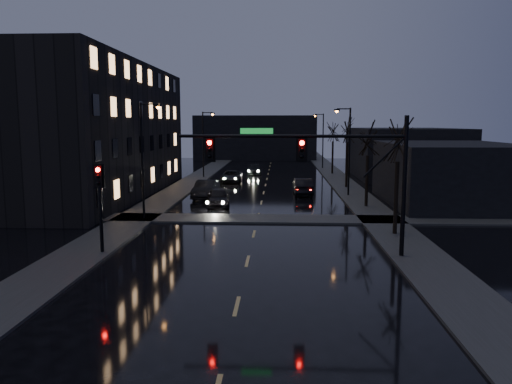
# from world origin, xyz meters

# --- Properties ---
(ground) EXTENTS (160.00, 160.00, 0.00)m
(ground) POSITION_xyz_m (0.00, 0.00, 0.00)
(ground) COLOR black
(ground) RESTS_ON ground
(sidewalk_left) EXTENTS (3.00, 140.00, 0.12)m
(sidewalk_left) POSITION_xyz_m (-8.50, 35.00, 0.06)
(sidewalk_left) COLOR #2D2D2B
(sidewalk_left) RESTS_ON ground
(sidewalk_right) EXTENTS (3.00, 140.00, 0.12)m
(sidewalk_right) POSITION_xyz_m (8.50, 35.00, 0.06)
(sidewalk_right) COLOR #2D2D2B
(sidewalk_right) RESTS_ON ground
(sidewalk_cross) EXTENTS (40.00, 3.00, 0.12)m
(sidewalk_cross) POSITION_xyz_m (0.00, 18.50, 0.06)
(sidewalk_cross) COLOR #2D2D2B
(sidewalk_cross) RESTS_ON ground
(apartment_block) EXTENTS (12.00, 30.00, 12.00)m
(apartment_block) POSITION_xyz_m (-16.50, 30.00, 6.00)
(apartment_block) COLOR black
(apartment_block) RESTS_ON ground
(commercial_right_near) EXTENTS (10.00, 14.00, 5.00)m
(commercial_right_near) POSITION_xyz_m (15.50, 26.00, 2.50)
(commercial_right_near) COLOR black
(commercial_right_near) RESTS_ON ground
(commercial_right_far) EXTENTS (12.00, 18.00, 6.00)m
(commercial_right_far) POSITION_xyz_m (17.00, 48.00, 3.00)
(commercial_right_far) COLOR black
(commercial_right_far) RESTS_ON ground
(far_block) EXTENTS (22.00, 10.00, 8.00)m
(far_block) POSITION_xyz_m (-3.00, 78.00, 4.00)
(far_block) COLOR black
(far_block) RESTS_ON ground
(signal_mast) EXTENTS (11.11, 0.41, 7.00)m
(signal_mast) POSITION_xyz_m (3.85, 9.00, 4.87)
(signal_mast) COLOR black
(signal_mast) RESTS_ON ground
(signal_pole_left) EXTENTS (0.35, 0.41, 4.53)m
(signal_pole_left) POSITION_xyz_m (-7.50, 8.99, 3.01)
(signal_pole_left) COLOR black
(signal_pole_left) RESTS_ON ground
(tree_near) EXTENTS (3.52, 3.52, 8.08)m
(tree_near) POSITION_xyz_m (8.40, 14.00, 6.22)
(tree_near) COLOR black
(tree_near) RESTS_ON ground
(tree_mid_a) EXTENTS (3.30, 3.30, 7.58)m
(tree_mid_a) POSITION_xyz_m (8.40, 24.00, 5.83)
(tree_mid_a) COLOR black
(tree_mid_a) RESTS_ON ground
(tree_mid_b) EXTENTS (3.74, 3.74, 8.59)m
(tree_mid_b) POSITION_xyz_m (8.40, 36.00, 6.61)
(tree_mid_b) COLOR black
(tree_mid_b) RESTS_ON ground
(tree_far) EXTENTS (3.43, 3.43, 7.88)m
(tree_far) POSITION_xyz_m (8.40, 50.00, 6.06)
(tree_far) COLOR black
(tree_far) RESTS_ON ground
(streetlight_l_near) EXTENTS (1.53, 0.28, 8.00)m
(streetlight_l_near) POSITION_xyz_m (-7.58, 18.00, 4.77)
(streetlight_l_near) COLOR black
(streetlight_l_near) RESTS_ON ground
(streetlight_l_far) EXTENTS (1.53, 0.28, 8.00)m
(streetlight_l_far) POSITION_xyz_m (-7.58, 45.00, 4.77)
(streetlight_l_far) COLOR black
(streetlight_l_far) RESTS_ON ground
(streetlight_r_mid) EXTENTS (1.53, 0.28, 8.00)m
(streetlight_r_mid) POSITION_xyz_m (7.58, 30.00, 4.77)
(streetlight_r_mid) COLOR black
(streetlight_r_mid) RESTS_ON ground
(streetlight_r_far) EXTENTS (1.53, 0.28, 8.00)m
(streetlight_r_far) POSITION_xyz_m (7.58, 58.00, 4.77)
(streetlight_r_far) COLOR black
(streetlight_r_far) RESTS_ON ground
(oncoming_car_a) EXTENTS (2.22, 4.54, 1.49)m
(oncoming_car_a) POSITION_xyz_m (-3.37, 24.02, 0.75)
(oncoming_car_a) COLOR black
(oncoming_car_a) RESTS_ON ground
(oncoming_car_b) EXTENTS (1.99, 4.89, 1.58)m
(oncoming_car_b) POSITION_xyz_m (-5.06, 28.32, 0.79)
(oncoming_car_b) COLOR black
(oncoming_car_b) RESTS_ON ground
(oncoming_car_c) EXTENTS (2.26, 4.83, 1.34)m
(oncoming_car_c) POSITION_xyz_m (-3.90, 40.42, 0.67)
(oncoming_car_c) COLOR black
(oncoming_car_c) RESTS_ON ground
(oncoming_car_d) EXTENTS (2.09, 4.58, 1.30)m
(oncoming_car_d) POSITION_xyz_m (-1.80, 49.48, 0.65)
(oncoming_car_d) COLOR black
(oncoming_car_d) RESTS_ON ground
(lead_car) EXTENTS (1.80, 4.74, 1.54)m
(lead_car) POSITION_xyz_m (3.69, 30.96, 0.77)
(lead_car) COLOR black
(lead_car) RESTS_ON ground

